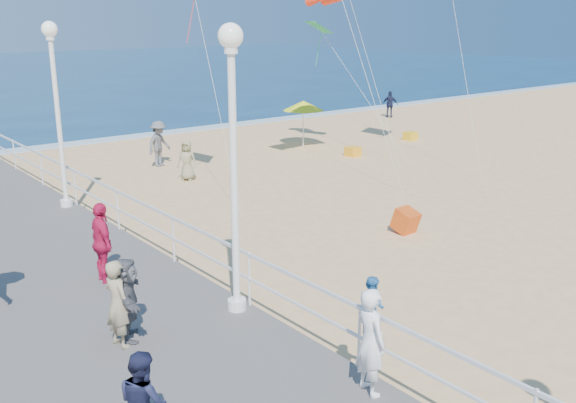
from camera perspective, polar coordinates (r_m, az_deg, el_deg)
ground at (r=16.04m, az=11.56°, el=-5.51°), size 160.00×160.00×0.00m
surf_line at (r=32.62m, az=-17.16°, el=5.10°), size 160.00×1.20×0.04m
boardwalk at (r=11.71m, az=-13.49°, el=-13.00°), size 5.00×44.00×0.40m
railing at (r=12.36m, az=-3.48°, el=-5.60°), size 0.05×42.00×0.55m
lamp_post_mid at (r=11.52m, az=-4.90°, el=5.29°), size 0.44×0.44×5.32m
lamp_post_far at (r=19.58m, az=-19.92°, el=8.81°), size 0.44×0.44×5.32m
woman_holding_toddler at (r=9.68m, az=7.34°, el=-12.22°), size 0.51×0.67×1.67m
toddler_held at (r=9.66m, az=7.43°, el=-9.14°), size 0.43×0.50×0.92m
spectator_3 at (r=13.99m, az=-16.18°, el=-3.54°), size 0.51×1.05×1.73m
spectator_5 at (r=11.47m, az=-14.13°, el=-8.40°), size 0.97×1.44×1.49m
spectator_6 at (r=11.27m, az=-14.90°, el=-8.76°), size 0.46×0.62×1.55m
spectator_7 at (r=8.69m, az=-12.76°, el=-17.02°), size 0.58×0.72×1.42m
beach_walker_a at (r=26.42m, az=-11.39°, el=5.05°), size 1.36×1.09×1.84m
beach_walker_b at (r=39.52m, az=9.06°, el=8.52°), size 0.85×0.98×1.58m
beach_walker_c at (r=23.96m, az=-8.98°, el=3.62°), size 0.82×0.86×1.48m
box_kite at (r=18.16m, az=10.40°, el=-1.87°), size 0.57×0.73×0.74m
beach_umbrella at (r=29.86m, az=1.37°, el=8.51°), size 1.90×1.90×2.14m
beach_chair_left at (r=28.12m, az=5.79°, el=4.44°), size 0.55×0.55×0.40m
beach_chair_right at (r=32.32m, az=10.83°, el=5.74°), size 0.55×0.55×0.40m
kite_diamond_green at (r=29.48m, az=2.75°, el=15.22°), size 1.22×1.30×0.54m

